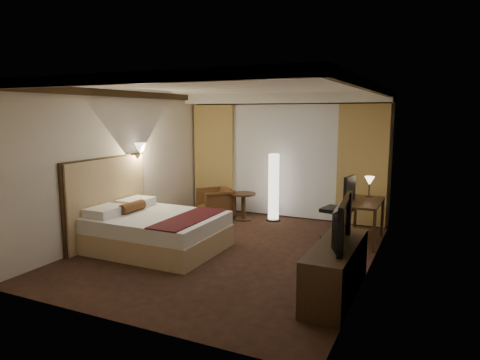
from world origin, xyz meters
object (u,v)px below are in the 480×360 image
at_px(bed, 158,232).
at_px(office_chair, 337,207).
at_px(dresser, 336,270).
at_px(side_table, 244,206).
at_px(desk, 364,222).
at_px(television, 335,218).
at_px(armchair, 215,202).
at_px(floor_lamp, 274,187).

relative_size(bed, office_chair, 1.74).
bearing_deg(dresser, side_table, 131.37).
relative_size(desk, television, 1.03).
relative_size(desk, dresser, 0.68).
bearing_deg(armchair, bed, -42.99).
xyz_separation_m(bed, desk, (3.10, 1.91, 0.07)).
xyz_separation_m(floor_lamp, desk, (2.01, -0.77, -0.35)).
xyz_separation_m(floor_lamp, television, (2.03, -3.24, 0.28)).
relative_size(bed, armchair, 2.92).
height_order(desk, dresser, desk).
bearing_deg(office_chair, armchair, 179.34).
relative_size(armchair, side_table, 1.22).
bearing_deg(floor_lamp, television, -57.90).
distance_m(office_chair, dresser, 2.50).
relative_size(side_table, desk, 0.50).
distance_m(bed, office_chair, 3.22).
bearing_deg(dresser, bed, 169.75).
height_order(office_chair, television, office_chair).
xyz_separation_m(armchair, desk, (3.27, -0.48, 0.02)).
xyz_separation_m(bed, armchair, (-0.18, 2.39, 0.05)).
distance_m(armchair, office_chair, 2.86).
distance_m(office_chair, television, 2.51).
relative_size(armchair, office_chair, 0.60).
bearing_deg(side_table, television, -48.95).
distance_m(floor_lamp, desk, 2.18).
distance_m(armchair, floor_lamp, 1.34).
relative_size(bed, desk, 1.77).
xyz_separation_m(office_chair, television, (0.50, -2.43, 0.40)).
distance_m(side_table, dresser, 4.05).
height_order(office_chair, dresser, office_chair).
xyz_separation_m(armchair, office_chair, (2.80, -0.53, 0.24)).
bearing_deg(floor_lamp, office_chair, -28.02).
bearing_deg(armchair, television, 0.81).
height_order(bed, dresser, dresser).
relative_size(floor_lamp, dresser, 0.84).
bearing_deg(television, floor_lamp, 26.37).
height_order(side_table, floor_lamp, floor_lamp).
bearing_deg(side_table, office_chair, -15.96).
bearing_deg(floor_lamp, dresser, -57.53).
relative_size(floor_lamp, office_chair, 1.21).
distance_m(bed, desk, 3.64).
distance_m(side_table, floor_lamp, 0.78).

